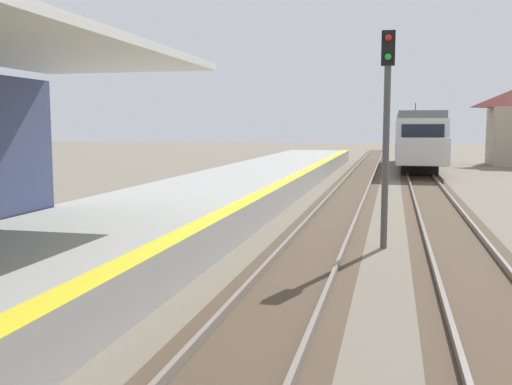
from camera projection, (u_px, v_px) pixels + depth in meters
The scene contains 5 objects.
station_platform at pixel (88, 247), 12.29m from camera, with size 5.00×80.00×0.91m.
track_pair_nearest_platform at pixel (320, 239), 15.21m from camera, with size 2.34×120.00×0.16m.
track_pair_middle at pixel (457, 245), 14.44m from camera, with size 2.34×120.00×0.16m.
approaching_train at pixel (417, 138), 41.17m from camera, with size 2.93×19.60×4.76m.
rail_signal_post at pixel (387, 117), 13.96m from camera, with size 0.32×0.34×5.20m.
Camera 1 is at (3.69, 5.04, 2.97)m, focal length 41.05 mm.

